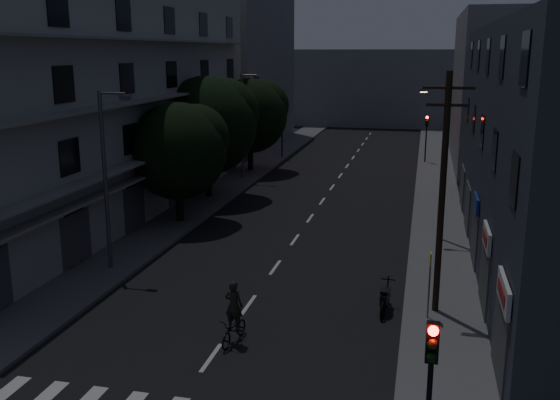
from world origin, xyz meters
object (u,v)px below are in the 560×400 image
at_px(utility_pole, 442,190).
at_px(cyclist, 234,322).
at_px(bus_stop_sign, 430,273).
at_px(traffic_signal_near, 431,373).
at_px(motorcycle, 385,300).

height_order(utility_pole, cyclist, utility_pole).
relative_size(utility_pole, bus_stop_sign, 3.56).
xyz_separation_m(traffic_signal_near, bus_stop_sign, (0.07, 9.71, -1.21)).
xyz_separation_m(utility_pole, bus_stop_sign, (-0.28, -0.78, -2.98)).
height_order(utility_pole, bus_stop_sign, utility_pole).
bearing_deg(bus_stop_sign, cyclist, -153.14).
xyz_separation_m(utility_pole, cyclist, (-6.78, -4.07, -4.10)).
bearing_deg(motorcycle, bus_stop_sign, -12.57).
bearing_deg(utility_pole, cyclist, -149.01).
bearing_deg(bus_stop_sign, traffic_signal_near, -90.42).
distance_m(bus_stop_sign, cyclist, 7.37).
bearing_deg(motorcycle, traffic_signal_near, -76.85).
height_order(traffic_signal_near, motorcycle, traffic_signal_near).
distance_m(traffic_signal_near, cyclist, 9.38).
bearing_deg(traffic_signal_near, motorcycle, 98.56).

